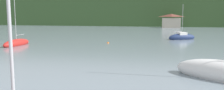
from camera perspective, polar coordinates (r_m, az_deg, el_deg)
wooded_hillside at (r=141.56m, az=12.20°, el=7.98°), size 352.00×73.09×34.14m
shore_building_west at (r=93.60m, az=13.95°, el=5.57°), size 7.11×3.29×5.27m
sailboat_far_0 at (r=52.64m, az=16.33°, el=1.80°), size 6.32×4.56×7.83m
sailboat_far_1 at (r=44.03m, az=-21.83°, el=0.36°), size 2.25×6.50×9.40m
sailboat_mid_5 at (r=22.05m, az=25.17°, el=-6.16°), size 8.44×6.39×10.39m
mooring_buoy_mid at (r=44.03m, az=-0.96°, el=0.44°), size 0.40×0.40×0.40m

